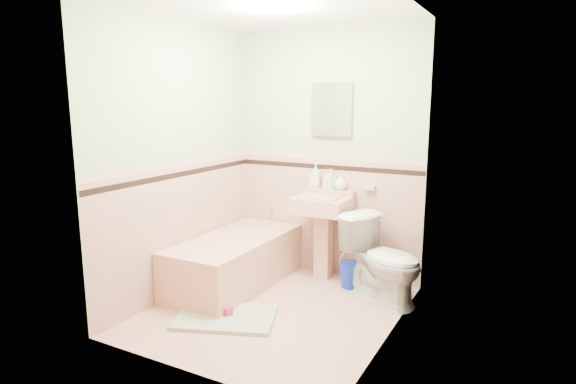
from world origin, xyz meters
The scene contains 32 objects.
floor centered at (0.00, 0.00, 0.00)m, with size 2.20×2.20×0.00m, color tan.
ceiling centered at (0.00, 0.00, 2.50)m, with size 2.20×2.20×0.00m, color white.
wall_back centered at (0.00, 1.10, 1.25)m, with size 2.50×2.50×0.00m, color #F5E8C8.
wall_front centered at (0.00, -1.10, 1.25)m, with size 2.50×2.50×0.00m, color #F5E8C8.
wall_left centered at (-1.00, 0.00, 1.25)m, with size 2.50×2.50×0.00m, color #F5E8C8.
wall_right centered at (1.00, 0.00, 1.25)m, with size 2.50×2.50×0.00m, color #F5E8C8.
wainscot_back centered at (0.00, 1.09, 0.60)m, with size 2.00×2.00×0.00m, color #D2A18D.
wainscot_front centered at (0.00, -1.09, 0.60)m, with size 2.00×2.00×0.00m, color #D2A18D.
wainscot_left centered at (-0.99, 0.00, 0.60)m, with size 2.20×2.20×0.00m, color #D2A18D.
wainscot_right centered at (0.99, 0.00, 0.60)m, with size 2.20×2.20×0.00m, color #D2A18D.
accent_back centered at (0.00, 1.08, 1.12)m, with size 2.00×2.00×0.00m, color black.
accent_front centered at (0.00, -1.08, 1.12)m, with size 2.00×2.00×0.00m, color black.
accent_left centered at (-0.98, 0.00, 1.12)m, with size 2.20×2.20×0.00m, color black.
accent_right centered at (0.98, 0.00, 1.12)m, with size 2.20×2.20×0.00m, color black.
cap_back centered at (0.00, 1.08, 1.22)m, with size 2.00×2.00×0.00m, color #CF9E90.
cap_front centered at (0.00, -1.08, 1.22)m, with size 2.00×2.00×0.00m, color #CF9E90.
cap_left centered at (-0.98, 0.00, 1.22)m, with size 2.20×2.20×0.00m, color #CF9E90.
cap_right centered at (0.98, 0.00, 1.22)m, with size 2.20×2.20×0.00m, color #CF9E90.
bathtub centered at (-0.63, 0.33, 0.23)m, with size 0.70×1.50×0.45m, color tan.
tub_faucet centered at (-0.63, 1.05, 0.63)m, with size 0.04×0.04×0.12m, color silver.
sink centered at (0.05, 0.86, 0.43)m, with size 0.54×0.48×0.85m, color tan, non-canonical shape.
sink_faucet centered at (0.05, 1.00, 0.95)m, with size 0.02×0.02×0.10m, color silver.
medicine_cabinet centered at (0.05, 1.07, 1.70)m, with size 0.42×0.04×0.53m, color white.
soap_dish centered at (0.47, 1.06, 0.95)m, with size 0.11×0.07×0.04m, color tan.
soap_bottle_left centered at (-0.10, 1.04, 1.03)m, with size 0.09×0.10×0.25m, color #B2B2B2.
soap_bottle_mid centered at (0.06, 1.04, 1.01)m, with size 0.09×0.09×0.20m, color #B2B2B2.
soap_bottle_right centered at (0.18, 1.04, 0.99)m, with size 0.13×0.13×0.16m, color #B2B2B2.
tube centered at (-0.15, 1.04, 0.97)m, with size 0.04×0.04×0.12m, color white.
toilet centered at (0.76, 0.64, 0.39)m, with size 0.43×0.76×0.77m, color white.
bucket centered at (0.40, 0.81, 0.12)m, with size 0.24×0.24×0.24m, color #0E28AE, non-canonical shape.
bath_mat centered at (-0.27, -0.34, 0.02)m, with size 0.81×0.54×0.03m, color #95A489.
shoe centered at (-0.31, -0.30, 0.06)m, with size 0.15×0.07×0.06m, color #BF1E59.
Camera 1 is at (1.92, -3.34, 1.77)m, focal length 29.62 mm.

